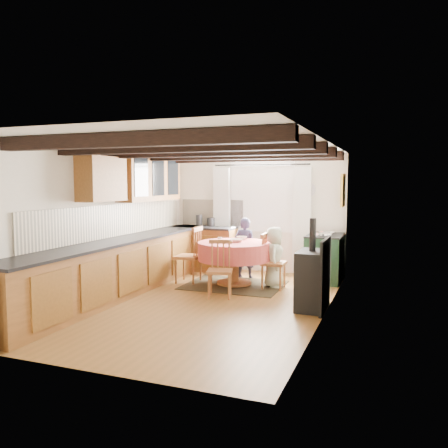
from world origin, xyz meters
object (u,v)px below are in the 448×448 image
at_px(cast_iron_stove, 312,264).
at_px(cup, 220,240).
at_px(dining_table, 234,264).
at_px(chair_right, 274,261).
at_px(aga_range, 325,257).
at_px(chair_near, 220,269).
at_px(chair_left, 188,254).
at_px(child_far, 245,248).
at_px(child_right, 274,257).

relative_size(cast_iron_stove, cup, 14.91).
bearing_deg(dining_table, cast_iron_stove, -33.63).
relative_size(chair_right, aga_range, 0.99).
bearing_deg(dining_table, chair_right, 1.76).
bearing_deg(aga_range, dining_table, -146.63).
distance_m(chair_near, chair_right, 1.12).
distance_m(chair_left, aga_range, 2.55).
height_order(dining_table, cast_iron_stove, cast_iron_stove).
bearing_deg(aga_range, chair_right, -128.16).
height_order(child_far, child_right, child_far).
relative_size(aga_range, child_right, 0.91).
height_order(chair_right, cup, chair_right).
xyz_separation_m(dining_table, child_right, (0.70, 0.11, 0.14)).
distance_m(child_far, cup, 0.82).
relative_size(chair_left, chair_right, 1.08).
distance_m(dining_table, child_far, 0.73).
bearing_deg(chair_near, child_far, 77.32).
xyz_separation_m(dining_table, cup, (-0.26, -0.05, 0.43)).
bearing_deg(chair_right, dining_table, 90.62).
relative_size(chair_left, cast_iron_stove, 0.78).
bearing_deg(dining_table, child_right, 9.23).
distance_m(aga_range, cup, 2.03).
xyz_separation_m(chair_right, cup, (-0.98, -0.07, 0.34)).
xyz_separation_m(cast_iron_stove, child_far, (-1.60, 1.74, -0.08)).
distance_m(chair_right, child_far, 1.01).
relative_size(dining_table, cast_iron_stove, 0.97).
height_order(aga_range, child_far, child_far).
bearing_deg(cast_iron_stove, aga_range, 93.14).
xyz_separation_m(chair_right, cast_iron_stove, (0.85, -1.07, 0.18)).
relative_size(child_right, cup, 11.96).
bearing_deg(cast_iron_stove, chair_right, 128.50).
xyz_separation_m(child_far, cup, (-0.23, -0.75, 0.24)).
bearing_deg(aga_range, cup, -149.55).
bearing_deg(child_right, child_far, 39.89).
bearing_deg(chair_right, chair_left, 91.79).
bearing_deg(chair_left, aga_range, 111.32).
distance_m(dining_table, chair_near, 0.89).
bearing_deg(child_right, chair_right, 179.32).
bearing_deg(child_far, dining_table, 90.49).
bearing_deg(child_far, aga_range, -171.71).
distance_m(aga_range, cast_iron_stove, 2.02).
relative_size(dining_table, chair_right, 1.34).
distance_m(chair_right, child_right, 0.11).
xyz_separation_m(chair_near, child_right, (0.64, 1.00, 0.07)).
distance_m(dining_table, chair_right, 0.73).
bearing_deg(cast_iron_stove, child_right, 126.76).
bearing_deg(chair_near, child_right, 41.31).
bearing_deg(cast_iron_stove, dining_table, 146.37).
xyz_separation_m(dining_table, chair_near, (0.07, -0.88, 0.07)).
distance_m(dining_table, chair_left, 0.89).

